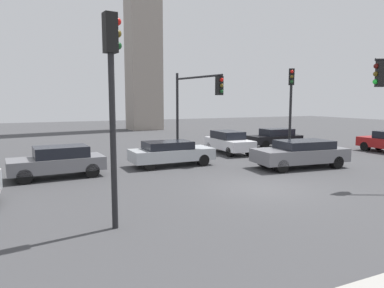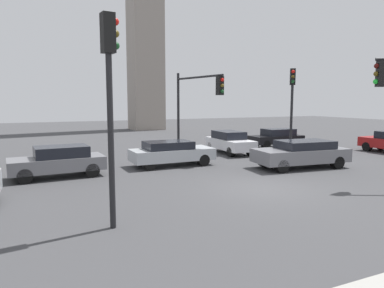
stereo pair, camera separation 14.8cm
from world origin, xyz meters
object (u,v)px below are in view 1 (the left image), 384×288
(traffic_light_3, at_px, (112,82))
(traffic_light_1, at_px, (291,96))
(traffic_light_0, at_px, (197,97))
(car_1, at_px, (301,153))
(car_3, at_px, (275,137))
(car_7, at_px, (229,142))
(car_5, at_px, (58,161))
(car_4, at_px, (171,153))

(traffic_light_3, bearing_deg, traffic_light_1, 25.32)
(traffic_light_0, relative_size, car_1, 1.03)
(car_1, distance_m, car_3, 8.15)
(car_7, bearing_deg, traffic_light_1, 52.56)
(traffic_light_0, height_order, car_3, traffic_light_0)
(car_1, bearing_deg, car_5, -7.94)
(traffic_light_3, distance_m, car_1, 12.07)
(traffic_light_3, height_order, car_7, traffic_light_3)
(traffic_light_0, height_order, car_4, traffic_light_0)
(traffic_light_1, bearing_deg, car_5, -51.29)
(traffic_light_1, relative_size, car_4, 1.24)
(car_5, height_order, car_7, car_7)
(traffic_light_3, distance_m, car_3, 19.08)
(traffic_light_3, xyz_separation_m, car_3, (14.66, 11.80, -3.18))
(car_3, height_order, car_5, car_5)
(traffic_light_3, distance_m, car_4, 9.87)
(traffic_light_3, relative_size, car_5, 1.36)
(traffic_light_3, distance_m, car_5, 8.16)
(traffic_light_0, relative_size, car_7, 1.26)
(car_1, distance_m, car_7, 5.97)
(car_3, bearing_deg, car_4, 23.13)
(car_1, relative_size, car_4, 1.14)
(car_5, bearing_deg, car_3, -167.58)
(car_7, bearing_deg, car_1, 8.74)
(car_4, bearing_deg, car_7, 27.10)
(car_4, bearing_deg, car_5, -174.68)
(traffic_light_0, relative_size, car_3, 1.29)
(traffic_light_0, relative_size, traffic_light_3, 0.91)
(car_4, bearing_deg, car_3, 21.15)
(traffic_light_3, xyz_separation_m, car_5, (-0.81, 7.48, -3.16))
(traffic_light_1, bearing_deg, car_4, -52.88)
(car_1, relative_size, car_5, 1.20)
(car_5, bearing_deg, car_7, -166.90)
(car_3, xyz_separation_m, car_4, (-9.84, -3.80, -0.01))
(car_1, height_order, car_3, car_1)
(car_4, height_order, car_7, car_7)
(traffic_light_0, bearing_deg, car_7, 101.53)
(traffic_light_0, distance_m, car_5, 8.67)
(traffic_light_1, bearing_deg, car_3, -170.15)
(traffic_light_1, height_order, car_1, traffic_light_1)
(car_3, xyz_separation_m, car_5, (-15.47, -4.32, 0.02))
(car_1, xyz_separation_m, car_5, (-11.48, 2.78, -0.01))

